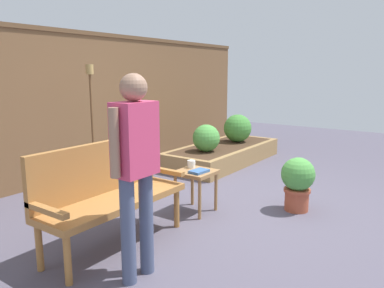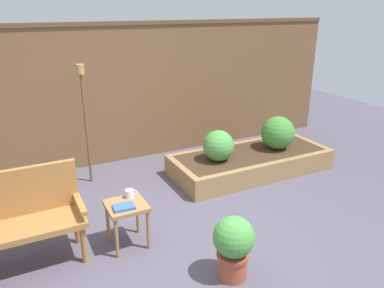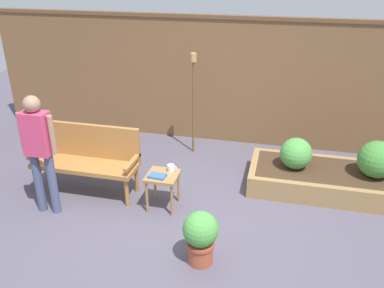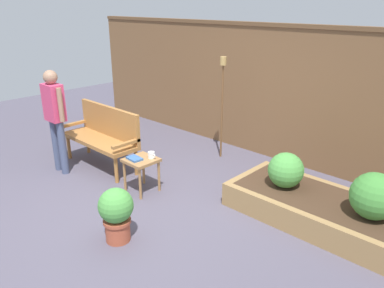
{
  "view_description": "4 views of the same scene",
  "coord_description": "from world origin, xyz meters",
  "px_view_note": "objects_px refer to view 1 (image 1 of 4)",
  "views": [
    {
      "loc": [
        -3.75,
        -2.05,
        1.57
      ],
      "look_at": [
        0.52,
        0.98,
        0.56
      ],
      "focal_mm": 35.34,
      "sensor_mm": 36.0,
      "label": 1
    },
    {
      "loc": [
        -1.31,
        -3.03,
        2.38
      ],
      "look_at": [
        0.64,
        0.84,
        0.78
      ],
      "focal_mm": 35.19,
      "sensor_mm": 36.0,
      "label": 2
    },
    {
      "loc": [
        1.03,
        -3.96,
        2.99
      ],
      "look_at": [
        -0.12,
        0.77,
        0.72
      ],
      "focal_mm": 37.49,
      "sensor_mm": 36.0,
      "label": 3
    },
    {
      "loc": [
        3.33,
        -2.63,
        2.46
      ],
      "look_at": [
        -0.08,
        0.95,
        0.59
      ],
      "focal_mm": 35.35,
      "sensor_mm": 36.0,
      "label": 4
    }
  ],
  "objects_px": {
    "book_on_table": "(199,171)",
    "shrub_near_bench": "(206,138)",
    "potted_boxwood": "(298,181)",
    "person_by_bench": "(135,160)",
    "side_table": "(196,178)",
    "tiki_torch": "(91,104)",
    "cup_on_table": "(191,164)",
    "garden_bench": "(108,187)",
    "shrub_far_corner": "(238,128)"
  },
  "relations": [
    {
      "from": "book_on_table",
      "to": "shrub_near_bench",
      "type": "xyz_separation_m",
      "value": [
        1.69,
        1.01,
        0.03
      ]
    },
    {
      "from": "potted_boxwood",
      "to": "person_by_bench",
      "type": "height_order",
      "value": "person_by_bench"
    },
    {
      "from": "side_table",
      "to": "tiki_torch",
      "type": "distance_m",
      "value": 1.86
    },
    {
      "from": "cup_on_table",
      "to": "book_on_table",
      "type": "height_order",
      "value": "cup_on_table"
    },
    {
      "from": "shrub_near_bench",
      "to": "person_by_bench",
      "type": "relative_size",
      "value": 0.28
    },
    {
      "from": "cup_on_table",
      "to": "person_by_bench",
      "type": "bearing_deg",
      "value": -159.53
    },
    {
      "from": "book_on_table",
      "to": "tiki_torch",
      "type": "bearing_deg",
      "value": 93.44
    },
    {
      "from": "garden_bench",
      "to": "shrub_far_corner",
      "type": "height_order",
      "value": "garden_bench"
    },
    {
      "from": "garden_bench",
      "to": "book_on_table",
      "type": "xyz_separation_m",
      "value": [
        1.08,
        -0.26,
        -0.05
      ]
    },
    {
      "from": "potted_boxwood",
      "to": "shrub_near_bench",
      "type": "bearing_deg",
      "value": 63.16
    },
    {
      "from": "cup_on_table",
      "to": "person_by_bench",
      "type": "xyz_separation_m",
      "value": [
        -1.49,
        -0.56,
        0.41
      ]
    },
    {
      "from": "side_table",
      "to": "garden_bench",
      "type": "bearing_deg",
      "value": 170.55
    },
    {
      "from": "cup_on_table",
      "to": "shrub_far_corner",
      "type": "distance_m",
      "value": 2.74
    },
    {
      "from": "book_on_table",
      "to": "potted_boxwood",
      "type": "xyz_separation_m",
      "value": [
        0.75,
        -0.85,
        -0.14
      ]
    },
    {
      "from": "side_table",
      "to": "shrub_far_corner",
      "type": "distance_m",
      "value": 2.85
    },
    {
      "from": "tiki_torch",
      "to": "cup_on_table",
      "type": "bearing_deg",
      "value": -86.86
    },
    {
      "from": "shrub_near_bench",
      "to": "tiki_torch",
      "type": "height_order",
      "value": "tiki_torch"
    },
    {
      "from": "garden_bench",
      "to": "side_table",
      "type": "distance_m",
      "value": 1.15
    },
    {
      "from": "book_on_table",
      "to": "tiki_torch",
      "type": "relative_size",
      "value": 0.13
    },
    {
      "from": "garden_bench",
      "to": "side_table",
      "type": "relative_size",
      "value": 3.0
    },
    {
      "from": "shrub_near_bench",
      "to": "shrub_far_corner",
      "type": "distance_m",
      "value": 1.05
    },
    {
      "from": "shrub_near_bench",
      "to": "person_by_bench",
      "type": "height_order",
      "value": "person_by_bench"
    },
    {
      "from": "garden_bench",
      "to": "shrub_near_bench",
      "type": "relative_size",
      "value": 3.27
    },
    {
      "from": "shrub_far_corner",
      "to": "person_by_bench",
      "type": "xyz_separation_m",
      "value": [
        -4.1,
        -1.38,
        0.38
      ]
    },
    {
      "from": "garden_bench",
      "to": "side_table",
      "type": "xyz_separation_m",
      "value": [
        1.13,
        -0.19,
        -0.15
      ]
    },
    {
      "from": "cup_on_table",
      "to": "book_on_table",
      "type": "bearing_deg",
      "value": -123.43
    },
    {
      "from": "shrub_far_corner",
      "to": "person_by_bench",
      "type": "height_order",
      "value": "person_by_bench"
    },
    {
      "from": "garden_bench",
      "to": "cup_on_table",
      "type": "xyz_separation_m",
      "value": [
        1.21,
        -0.07,
        -0.02
      ]
    },
    {
      "from": "potted_boxwood",
      "to": "tiki_torch",
      "type": "relative_size",
      "value": 0.37
    },
    {
      "from": "shrub_near_bench",
      "to": "side_table",
      "type": "bearing_deg",
      "value": -150.26
    },
    {
      "from": "book_on_table",
      "to": "person_by_bench",
      "type": "bearing_deg",
      "value": -160.33
    },
    {
      "from": "garden_bench",
      "to": "person_by_bench",
      "type": "bearing_deg",
      "value": -113.82
    },
    {
      "from": "side_table",
      "to": "book_on_table",
      "type": "xyz_separation_m",
      "value": [
        -0.05,
        -0.07,
        0.1
      ]
    },
    {
      "from": "person_by_bench",
      "to": "cup_on_table",
      "type": "bearing_deg",
      "value": 20.47
    },
    {
      "from": "tiki_torch",
      "to": "book_on_table",
      "type": "bearing_deg",
      "value": -91.27
    },
    {
      "from": "side_table",
      "to": "potted_boxwood",
      "type": "bearing_deg",
      "value": -52.63
    },
    {
      "from": "cup_on_table",
      "to": "tiki_torch",
      "type": "height_order",
      "value": "tiki_torch"
    },
    {
      "from": "side_table",
      "to": "book_on_table",
      "type": "height_order",
      "value": "book_on_table"
    },
    {
      "from": "shrub_near_bench",
      "to": "person_by_bench",
      "type": "bearing_deg",
      "value": -155.72
    },
    {
      "from": "garden_bench",
      "to": "tiki_torch",
      "type": "relative_size",
      "value": 0.86
    },
    {
      "from": "potted_boxwood",
      "to": "shrub_near_bench",
      "type": "distance_m",
      "value": 2.09
    },
    {
      "from": "shrub_near_bench",
      "to": "cup_on_table",
      "type": "bearing_deg",
      "value": -152.29
    },
    {
      "from": "shrub_far_corner",
      "to": "tiki_torch",
      "type": "height_order",
      "value": "tiki_torch"
    },
    {
      "from": "shrub_far_corner",
      "to": "book_on_table",
      "type": "bearing_deg",
      "value": -159.69
    },
    {
      "from": "potted_boxwood",
      "to": "shrub_near_bench",
      "type": "height_order",
      "value": "shrub_near_bench"
    },
    {
      "from": "side_table",
      "to": "potted_boxwood",
      "type": "distance_m",
      "value": 1.16
    },
    {
      "from": "cup_on_table",
      "to": "potted_boxwood",
      "type": "bearing_deg",
      "value": -59.1
    },
    {
      "from": "cup_on_table",
      "to": "shrub_far_corner",
      "type": "height_order",
      "value": "shrub_far_corner"
    },
    {
      "from": "side_table",
      "to": "shrub_near_bench",
      "type": "height_order",
      "value": "shrub_near_bench"
    },
    {
      "from": "potted_boxwood",
      "to": "tiki_torch",
      "type": "distance_m",
      "value": 2.84
    }
  ]
}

